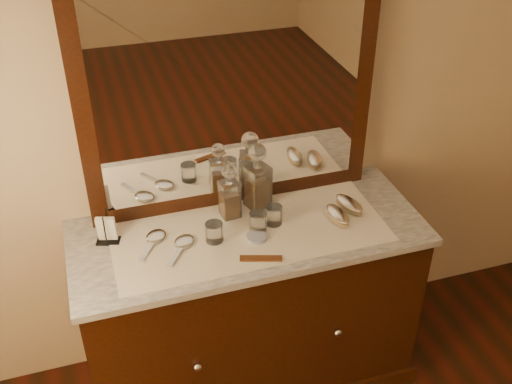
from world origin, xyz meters
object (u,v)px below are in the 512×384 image
Objects in this scene: dresser_cabinet at (249,309)px; brush_far at (349,205)px; napkin_rack at (107,230)px; hand_mirror_inner at (183,244)px; hand_mirror_outer at (154,239)px; comb at (261,258)px; decanter_right at (257,183)px; brush_near at (338,216)px; pin_dish at (257,237)px; decanter_left at (230,196)px; mirror_frame at (229,92)px.

dresser_cabinet is 0.65m from brush_far.
hand_mirror_inner is at bearing -23.84° from napkin_rack.
hand_mirror_inner is (0.10, -0.07, -0.00)m from hand_mirror_outer.
brush_far is (0.46, 0.20, 0.02)m from comb.
decanter_right is 0.40m from brush_far.
brush_near is (0.38, 0.15, 0.02)m from comb.
pin_dish is (0.01, -0.07, 0.45)m from dresser_cabinet.
decanter_right reaches higher than pin_dish.
brush_far reaches higher than dresser_cabinet.
dresser_cabinet is 0.55m from decanter_left.
brush_far is at bearing -27.73° from mirror_frame.
napkin_rack is at bearing -177.54° from decanter_left.
mirror_frame is 0.58m from pin_dish.
mirror_frame reaches higher than comb.
brush_near is 0.75m from hand_mirror_outer.
brush_far is (0.49, -0.11, -0.07)m from decanter_left.
pin_dish is at bearing -108.44° from decanter_right.
mirror_frame reaches higher than brush_far.
pin_dish is 0.26m from decanter_right.
pin_dish is at bearing 97.41° from comb.
napkin_rack is 0.56× the size of decanter_left.
napkin_rack is at bearing -174.94° from decanter_right.
decanter_left reaches higher than pin_dish.
brush_far is (0.36, -0.14, -0.09)m from decanter_right.
comb is at bearing -92.93° from dresser_cabinet.
hand_mirror_outer reaches higher than comb.
comb is 0.32m from hand_mirror_inner.
comb is (-0.01, -0.19, 0.45)m from dresser_cabinet.
pin_dish reaches higher than comb.
dresser_cabinet is at bearing -9.93° from napkin_rack.
mirror_frame is 0.67m from brush_near.
napkin_rack reaches higher than dresser_cabinet.
mirror_frame reaches higher than pin_dish.
decanter_left is at bearing 110.54° from dresser_cabinet.
hand_mirror_inner reaches higher than dresser_cabinet.
brush_far is at bearing -21.59° from decanter_right.
decanter_left is 0.83× the size of decanter_right.
comb is 0.54× the size of decanter_right.
decanter_right is at bearing 60.53° from dresser_cabinet.
napkin_rack reaches higher than brush_near.
brush_far is 0.73m from hand_mirror_inner.
mirror_frame is 6.13× the size of hand_mirror_outer.
napkin_rack is (-0.56, 0.16, 0.04)m from pin_dish.
napkin_rack reaches higher than hand_mirror_outer.
dresser_cabinet is at bearing 172.53° from brush_near.
napkin_rack is 0.93m from brush_near.
hand_mirror_outer is (-0.38, -0.20, -0.49)m from mirror_frame.
napkin_rack is at bearing 162.52° from hand_mirror_outer.
brush_far is at bearing 2.71° from hand_mirror_inner.
hand_mirror_outer is (0.17, -0.05, -0.04)m from napkin_rack.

